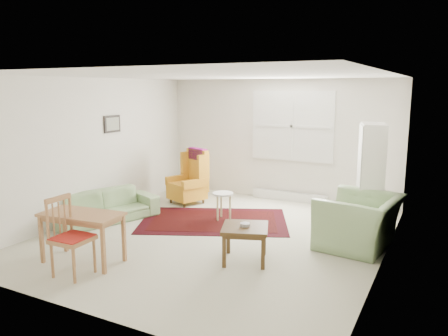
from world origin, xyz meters
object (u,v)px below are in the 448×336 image
at_px(wingback_chair, 187,176).
at_px(desk, 83,238).
at_px(coffee_table, 245,243).
at_px(armchair, 359,216).
at_px(cabinet, 371,178).
at_px(sofa, 105,201).
at_px(stool, 223,206).
at_px(desk_chair, 72,237).

relative_size(wingback_chair, desk, 1.03).
height_order(wingback_chair, coffee_table, wingback_chair).
xyz_separation_m(wingback_chair, desk, (0.41, -3.24, -0.21)).
bearing_deg(armchair, coffee_table, -37.42).
distance_m(cabinet, desk, 4.49).
distance_m(sofa, armchair, 4.27).
height_order(cabinet, desk, cabinet).
xyz_separation_m(coffee_table, stool, (-1.15, 1.54, 0.00)).
bearing_deg(desk_chair, stool, -12.61).
height_order(stool, desk, desk).
xyz_separation_m(coffee_table, cabinet, (1.26, 2.10, 0.64)).
relative_size(coffee_table, cabinet, 0.34).
height_order(wingback_chair, desk_chair, wingback_chair).
bearing_deg(wingback_chair, cabinet, 19.82).
xyz_separation_m(stool, desk, (-0.77, -2.58, 0.09)).
bearing_deg(sofa, desk, -125.38).
height_order(armchair, wingback_chair, wingback_chair).
bearing_deg(desk_chair, coffee_table, -52.31).
distance_m(wingback_chair, desk, 3.28).
bearing_deg(armchair, cabinet, -172.61).
distance_m(sofa, cabinet, 4.52).
distance_m(wingback_chair, stool, 1.39).
bearing_deg(wingback_chair, desk, -61.23).
distance_m(stool, cabinet, 2.55).
xyz_separation_m(sofa, wingback_chair, (0.62, 1.70, 0.19)).
height_order(stool, cabinet, cabinet).
distance_m(armchair, stool, 2.43).
bearing_deg(cabinet, desk_chair, -144.71).
bearing_deg(wingback_chair, desk_chair, -58.73).
bearing_deg(desk, sofa, 123.68).
bearing_deg(stool, armchair, -6.49).
bearing_deg(desk, wingback_chair, 97.28).
xyz_separation_m(coffee_table, desk_chair, (-1.70, -1.41, 0.25)).
relative_size(armchair, desk_chair, 1.19).
bearing_deg(sofa, coffee_table, -78.86).
bearing_deg(desk_chair, desk, 27.49).
bearing_deg(cabinet, wingback_chair, 163.77).
height_order(stool, desk_chair, desk_chair).
bearing_deg(coffee_table, stool, 126.64).
distance_m(stool, desk_chair, 3.01).
relative_size(sofa, stool, 3.65).
bearing_deg(desk, coffee_table, 28.54).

